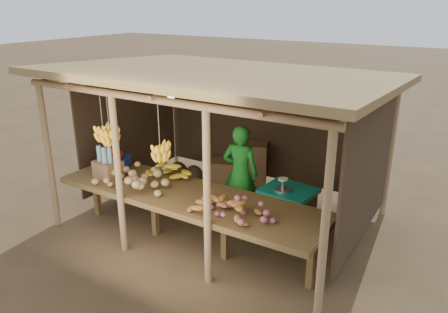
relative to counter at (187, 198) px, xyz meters
The scene contains 13 objects.
ground 1.20m from the counter, 90.00° to the left, with size 60.00×60.00×0.00m, color brown.
stall_structure 1.56m from the counter, 92.19° to the left, with size 4.70×3.50×2.43m.
counter is the anchor object (origin of this frame).
potato_heap 0.86m from the counter, 163.29° to the right, with size 1.04×0.62×0.37m, color tan, non-canonical shape.
sweet_potato_heap 0.83m from the counter, 13.00° to the right, with size 0.87×0.52×0.35m, color #AE6B2C, non-canonical shape.
onion_heap 1.01m from the counter, 17.44° to the right, with size 0.84×0.51×0.36m, color #A95262, non-canonical shape.
banana_pile 0.70m from the counter, 152.62° to the left, with size 0.66×0.39×0.35m, color yellow, non-canonical shape.
tomato_basin 1.61m from the counter, behind, with size 0.44×0.44×0.23m.
bottle_box 1.39m from the counter, behind, with size 0.41×0.34×0.48m.
vendor 1.10m from the counter, 78.86° to the left, with size 0.56×0.37×1.55m, color #1B7D21.
tarp_crate 1.55m from the counter, 48.23° to the left, with size 0.80×0.71×0.89m.
carton_stack 2.21m from the counter, 99.77° to the left, with size 1.27×0.61×0.88m.
burlap_sacks 2.15m from the counter, 127.40° to the left, with size 0.75×0.39×0.53m.
Camera 1 is at (3.26, -5.27, 3.29)m, focal length 35.00 mm.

